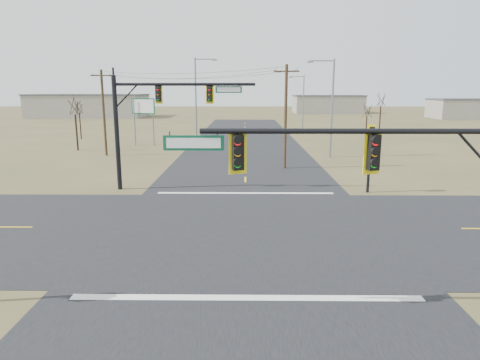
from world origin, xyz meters
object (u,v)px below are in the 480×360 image
mast_arm_near (374,169)px  utility_pole_far (104,111)px  bare_tree_d (381,99)px  streetlight_a (330,103)px  streetlight_b (302,100)px  bare_tree_b (79,107)px  pedestal_signal_ne (371,144)px  highway_sign (143,112)px  utility_pole_near (286,115)px  bare_tree_c (367,111)px  streetlight_c (198,94)px  bare_tree_a (75,106)px  mast_arm_far (156,109)px

mast_arm_near → utility_pole_far: (-18.71, 32.95, 0.02)m
bare_tree_d → utility_pole_far: bearing=-154.3°
streetlight_a → bare_tree_d: (10.67, 17.42, -0.03)m
mast_arm_near → streetlight_b: 59.59m
bare_tree_b → pedestal_signal_ne: bearing=-45.2°
highway_sign → bare_tree_d: bare_tree_d is taller
pedestal_signal_ne → utility_pole_far: size_ratio=0.52×
mast_arm_near → utility_pole_far: 37.89m
bare_tree_b → utility_pole_near: bearing=-40.3°
highway_sign → bare_tree_d: size_ratio=0.85×
streetlight_a → bare_tree_d: 20.43m
bare_tree_c → bare_tree_d: size_ratio=0.79×
utility_pole_far → streetlight_c: (8.32, 15.29, 1.63)m
utility_pole_near → highway_sign: 22.71m
bare_tree_a → highway_sign: bearing=34.0°
utility_pole_far → streetlight_c: streetlight_c is taller
streetlight_a → bare_tree_b: size_ratio=1.77×
bare_tree_a → bare_tree_b: bearing=108.9°
mast_arm_far → bare_tree_a: 23.75m
mast_arm_near → pedestal_signal_ne: mast_arm_near is taller
highway_sign → bare_tree_b: bearing=161.5°
mast_arm_far → highway_sign: bearing=122.2°
mast_arm_near → utility_pole_far: size_ratio=1.15×
mast_arm_far → bare_tree_a: bearing=141.2°
mast_arm_far → utility_pole_near: 12.84m
bare_tree_d → bare_tree_a: bearing=-161.8°
mast_arm_far → bare_tree_a: (-13.35, 19.64, -0.51)m
pedestal_signal_ne → bare_tree_a: (-27.94, 20.56, 1.76)m
mast_arm_near → streetlight_c: (-10.40, 48.24, 1.65)m
streetlight_a → bare_tree_c: size_ratio=1.83×
utility_pole_near → streetlight_b: 34.36m
streetlight_c → bare_tree_c: (22.41, -4.86, -2.02)m
pedestal_signal_ne → bare_tree_c: bare_tree_c is taller
mast_arm_near → utility_pole_far: utility_pole_far is taller
streetlight_c → bare_tree_b: size_ratio=1.99×
streetlight_c → pedestal_signal_ne: bearing=-55.9°
utility_pole_near → bare_tree_b: bearing=139.7°
streetlight_a → streetlight_c: bearing=150.4°
highway_sign → streetlight_a: (21.44, -9.25, 1.42)m
mast_arm_far → bare_tree_d: mast_arm_far is taller
utility_pole_near → streetlight_b: bearing=80.1°
utility_pole_near → bare_tree_a: bearing=153.9°
utility_pole_far → highway_sign: bearing=75.0°
streetlight_b → bare_tree_c: 17.16m
streetlight_a → streetlight_b: streetlight_a is taller
streetlight_b → highway_sign: bearing=-165.9°
streetlight_a → bare_tree_d: size_ratio=1.44×
mast_arm_near → streetlight_c: bearing=84.9°
utility_pole_far → bare_tree_a: 5.94m
streetlight_a → streetlight_c: size_ratio=0.89×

